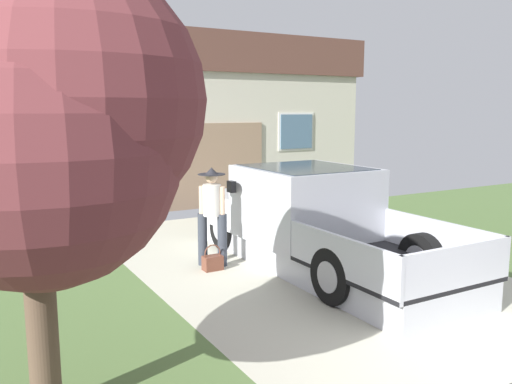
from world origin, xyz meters
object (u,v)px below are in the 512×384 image
at_px(handbag, 213,262).
at_px(front_yard_tree, 49,119).
at_px(person_with_hat, 212,212).
at_px(wheeled_trash_bin, 337,188).
at_px(house_with_garage, 175,118).
at_px(pickup_truck, 307,220).

relative_size(handbag, front_yard_tree, 0.11).
relative_size(person_with_hat, wheeled_trash_bin, 1.57).
xyz_separation_m(person_with_hat, wheeled_trash_bin, (5.03, 2.95, -0.35)).
bearing_deg(house_with_garage, wheeled_trash_bin, -59.01).
distance_m(pickup_truck, handbag, 1.79).
bearing_deg(person_with_hat, house_with_garage, 113.94).
bearing_deg(person_with_hat, pickup_truck, 18.45).
relative_size(pickup_truck, house_with_garage, 0.53).
bearing_deg(handbag, pickup_truck, -12.86).
bearing_deg(pickup_truck, handbag, 166.92).
relative_size(person_with_hat, handbag, 3.88).
xyz_separation_m(person_with_hat, handbag, (-0.12, -0.25, -0.80)).
xyz_separation_m(handbag, front_yard_tree, (-2.94, -3.27, 2.45)).
height_order(house_with_garage, wheeled_trash_bin, house_with_garage).
bearing_deg(handbag, wheeled_trash_bin, 31.88).
relative_size(pickup_truck, person_with_hat, 3.30).
height_order(handbag, front_yard_tree, front_yard_tree).
height_order(person_with_hat, house_with_garage, house_with_garage).
distance_m(person_with_hat, wheeled_trash_bin, 5.84).
distance_m(handbag, house_with_garage, 8.46).
bearing_deg(front_yard_tree, house_with_garage, 64.28).
bearing_deg(house_with_garage, front_yard_tree, -115.72).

